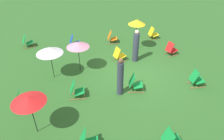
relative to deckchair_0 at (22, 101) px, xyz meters
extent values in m
plane|color=#2D6026|center=(1.33, -5.33, -0.37)|extent=(40.00, 40.00, 0.00)
cube|color=olive|center=(-0.22, -0.05, -0.35)|extent=(0.05, 0.76, 0.04)
cube|color=olive|center=(0.22, -0.06, -0.35)|extent=(0.05, 0.76, 0.04)
cube|color=#148C38|center=(0.00, -0.15, -0.10)|extent=(0.49, 0.44, 0.13)
cube|color=#148C38|center=(0.00, 0.15, 0.18)|extent=(0.48, 0.25, 0.57)
cylinder|color=olive|center=(-0.01, -0.35, -0.17)|extent=(0.44, 0.04, 0.03)
cube|color=olive|center=(5.20, -7.93, -0.35)|extent=(0.10, 0.76, 0.04)
cube|color=olive|center=(5.64, -7.90, -0.35)|extent=(0.10, 0.76, 0.04)
cube|color=yellow|center=(5.43, -8.01, -0.10)|extent=(0.51, 0.47, 0.13)
cube|color=yellow|center=(5.41, -7.71, 0.18)|extent=(0.50, 0.28, 0.57)
cylinder|color=olive|center=(5.45, -8.21, -0.17)|extent=(0.44, 0.06, 0.03)
cube|color=olive|center=(2.83, -8.22, -0.35)|extent=(0.25, 0.74, 0.04)
cube|color=olive|center=(3.25, -8.09, -0.35)|extent=(0.25, 0.74, 0.04)
cube|color=red|center=(3.07, -8.25, -0.10)|extent=(0.58, 0.55, 0.13)
cube|color=red|center=(2.98, -7.96, 0.18)|extent=(0.53, 0.37, 0.57)
cylinder|color=olive|center=(3.12, -8.44, -0.17)|extent=(0.43, 0.15, 0.03)
cube|color=olive|center=(5.62, 0.42, -0.35)|extent=(0.24, 0.74, 0.04)
cube|color=olive|center=(6.05, 0.54, -0.35)|extent=(0.24, 0.74, 0.04)
cube|color=#148C38|center=(5.86, 0.38, -0.10)|extent=(0.58, 0.54, 0.13)
cube|color=#148C38|center=(5.78, 0.67, 0.18)|extent=(0.53, 0.36, 0.57)
cylinder|color=olive|center=(5.91, 0.19, -0.17)|extent=(0.43, 0.14, 0.03)
cube|color=olive|center=(2.76, -4.98, -0.35)|extent=(0.26, 0.74, 0.04)
cube|color=olive|center=(3.18, -4.85, -0.35)|extent=(0.26, 0.74, 0.04)
cube|color=yellow|center=(3.00, -5.02, -0.10)|extent=(0.59, 0.56, 0.13)
cube|color=yellow|center=(2.91, -4.73, 0.18)|extent=(0.53, 0.38, 0.57)
cylinder|color=olive|center=(3.06, -5.21, -0.17)|extent=(0.43, 0.16, 0.03)
cube|color=olive|center=(-0.03, -4.99, -0.35)|extent=(0.18, 0.75, 0.04)
cube|color=olive|center=(0.40, -5.08, -0.35)|extent=(0.18, 0.75, 0.04)
cube|color=#148C38|center=(0.17, -5.13, -0.10)|extent=(0.56, 0.52, 0.13)
cube|color=#148C38|center=(0.23, -4.84, 0.18)|extent=(0.52, 0.34, 0.57)
cylinder|color=olive|center=(0.13, -5.33, -0.17)|extent=(0.44, 0.11, 0.03)
cube|color=olive|center=(5.14, -4.96, -0.35)|extent=(0.13, 0.76, 0.04)
cube|color=olive|center=(5.58, -5.01, -0.35)|extent=(0.13, 0.76, 0.04)
cube|color=orange|center=(5.34, -5.08, -0.10)|extent=(0.53, 0.49, 0.13)
cube|color=orange|center=(5.38, -4.78, 0.18)|extent=(0.51, 0.30, 0.57)
cylinder|color=olive|center=(5.32, -5.28, -0.17)|extent=(0.44, 0.08, 0.03)
cube|color=#148C38|center=(-2.57, -2.34, 0.18)|extent=(0.50, 0.29, 0.57)
cube|color=olive|center=(4.98, -2.48, -0.35)|extent=(0.07, 0.76, 0.04)
cube|color=olive|center=(5.42, -2.46, -0.35)|extent=(0.07, 0.76, 0.04)
cube|color=#1947B7|center=(5.21, -2.57, -0.10)|extent=(0.50, 0.45, 0.13)
cube|color=#1947B7|center=(5.19, -2.27, 0.18)|extent=(0.49, 0.27, 0.57)
cylinder|color=olive|center=(5.22, -2.77, -0.17)|extent=(0.44, 0.05, 0.03)
cube|color=olive|center=(-0.28, -8.01, -0.35)|extent=(0.11, 0.76, 0.04)
cube|color=olive|center=(0.16, -8.05, -0.35)|extent=(0.11, 0.76, 0.04)
cube|color=#148C38|center=(-0.07, -8.13, -0.10)|extent=(0.52, 0.48, 0.13)
cube|color=#148C38|center=(-0.04, -7.83, 0.18)|extent=(0.50, 0.29, 0.57)
cylinder|color=olive|center=(-0.09, -8.33, -0.17)|extent=(0.44, 0.07, 0.03)
cube|color=#148C38|center=(-3.11, -5.13, 0.18)|extent=(0.50, 0.29, 0.57)
cube|color=olive|center=(0.03, -2.32, -0.35)|extent=(0.06, 0.76, 0.04)
cube|color=olive|center=(0.47, -2.33, -0.35)|extent=(0.06, 0.76, 0.04)
cube|color=#148C38|center=(0.24, -2.43, -0.10)|extent=(0.49, 0.45, 0.13)
cube|color=#148C38|center=(0.25, -2.13, 0.18)|extent=(0.49, 0.26, 0.57)
cylinder|color=olive|center=(0.24, -2.63, -0.17)|extent=(0.44, 0.04, 0.03)
cylinder|color=black|center=(2.38, -2.60, 0.46)|extent=(0.03, 0.03, 1.65)
cone|color=pink|center=(2.38, -2.60, 1.18)|extent=(1.16, 1.16, 0.26)
cylinder|color=black|center=(4.10, -6.20, 0.60)|extent=(0.03, 0.03, 1.94)
cone|color=yellow|center=(4.10, -6.20, 1.46)|extent=(1.02, 1.02, 0.30)
cylinder|color=black|center=(-1.46, -0.71, 0.46)|extent=(0.03, 0.03, 1.65)
cone|color=red|center=(-1.46, -0.71, 1.20)|extent=(1.19, 1.19, 0.20)
cylinder|color=black|center=(2.05, -1.23, 0.46)|extent=(0.03, 0.03, 1.66)
cone|color=white|center=(2.05, -1.23, 1.17)|extent=(1.29, 1.29, 0.31)
cylinder|color=#333847|center=(2.80, -5.80, 0.47)|extent=(0.42, 0.42, 1.68)
sphere|color=beige|center=(2.80, -5.80, 1.41)|extent=(0.23, 0.23, 0.23)
cylinder|color=#333847|center=(0.08, -4.25, 0.46)|extent=(0.33, 0.33, 1.66)
sphere|color=brown|center=(0.08, -4.25, 1.39)|extent=(0.22, 0.22, 0.22)
camera|label=1|loc=(-7.15, -2.41, 5.88)|focal=33.39mm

